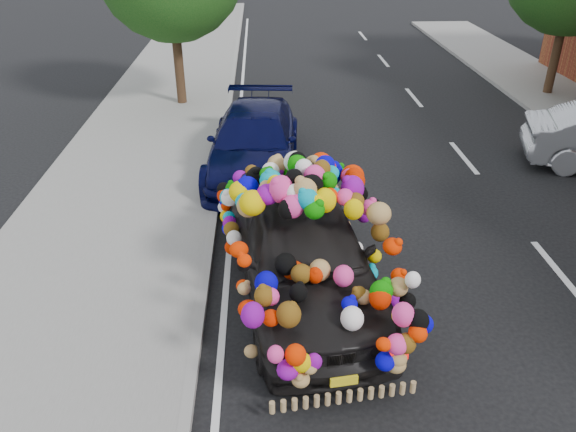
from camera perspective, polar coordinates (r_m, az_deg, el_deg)
name	(u,v)px	position (r m, az deg, el deg)	size (l,w,h in m)	color
ground	(347,279)	(9.41, 6.05, -6.43)	(100.00, 100.00, 0.00)	black
sidewalk	(84,284)	(9.73, -20.02, -6.51)	(4.00, 60.00, 0.12)	gray
kerb	(205,280)	(9.32, -8.45, -6.48)	(0.15, 60.00, 0.13)	gray
lane_markings	(560,273)	(10.54, 25.87, -5.24)	(6.00, 50.00, 0.01)	silver
plush_art_car	(302,228)	(8.42, 1.47, -1.27)	(2.96, 5.29, 2.29)	black
navy_sedan	(254,142)	(12.96, -3.49, 7.51)	(1.97, 4.86, 1.41)	#050731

